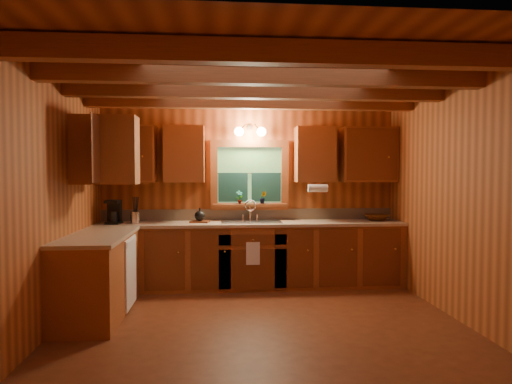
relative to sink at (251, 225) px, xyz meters
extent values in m
plane|color=#5C2C16|center=(0.00, -1.60, -0.86)|extent=(4.20, 4.20, 0.00)
plane|color=brown|center=(0.00, -1.60, 1.74)|extent=(4.20, 4.20, 0.00)
plane|color=brown|center=(0.00, 0.30, 0.44)|extent=(4.20, 0.00, 4.20)
plane|color=brown|center=(0.00, -3.50, 0.44)|extent=(4.20, 0.00, 4.20)
plane|color=brown|center=(-2.10, -1.60, 0.44)|extent=(0.00, 3.80, 3.80)
plane|color=brown|center=(2.10, -1.60, 0.44)|extent=(0.00, 3.80, 3.80)
cube|color=brown|center=(0.00, -2.80, 1.63)|extent=(4.20, 0.14, 0.18)
cube|color=brown|center=(0.00, -2.00, 1.63)|extent=(4.20, 0.14, 0.18)
cube|color=brown|center=(0.00, -1.20, 1.63)|extent=(4.20, 0.14, 0.18)
cube|color=brown|center=(0.00, -0.40, 1.63)|extent=(4.20, 0.14, 0.18)
cube|color=brown|center=(0.00, -0.01, -0.43)|extent=(4.20, 0.62, 0.86)
cube|color=brown|center=(-1.79, -1.12, -0.43)|extent=(0.62, 1.60, 0.86)
cube|color=tan|center=(0.00, -0.01, 0.02)|extent=(4.20, 0.66, 0.04)
cube|color=tan|center=(-1.78, -1.12, 0.02)|extent=(0.64, 1.60, 0.04)
cube|color=tan|center=(0.00, 0.28, 0.12)|extent=(4.20, 0.02, 0.16)
cube|color=white|center=(-1.47, -0.92, -0.43)|extent=(0.02, 0.60, 0.80)
cube|color=brown|center=(-1.70, 0.13, 0.98)|extent=(0.78, 0.34, 0.78)
cube|color=brown|center=(-0.92, 0.13, 0.98)|extent=(0.55, 0.34, 0.78)
cube|color=brown|center=(0.92, 0.13, 0.98)|extent=(0.55, 0.34, 0.78)
cube|color=brown|center=(1.70, 0.13, 0.98)|extent=(0.78, 0.34, 0.78)
cube|color=brown|center=(-1.93, -0.92, 0.98)|extent=(0.34, 1.10, 0.78)
cube|color=brown|center=(0.00, 0.26, 1.14)|extent=(1.12, 0.08, 0.10)
cube|color=brown|center=(0.00, 0.26, 0.24)|extent=(1.12, 0.08, 0.10)
cube|color=brown|center=(-0.51, 0.26, 0.69)|extent=(0.10, 0.08, 0.80)
cube|color=brown|center=(0.51, 0.26, 0.69)|extent=(0.10, 0.08, 0.80)
cube|color=#417933|center=(0.00, 0.29, 0.69)|extent=(0.92, 0.01, 0.80)
cube|color=#123431|center=(-0.24, 0.27, 0.52)|extent=(0.42, 0.02, 0.42)
cube|color=#123431|center=(0.24, 0.27, 0.52)|extent=(0.42, 0.02, 0.42)
cylinder|color=black|center=(0.00, 0.27, 0.71)|extent=(0.92, 0.01, 0.01)
cube|color=brown|center=(0.00, 0.22, 0.26)|extent=(1.06, 0.14, 0.04)
cylinder|color=black|center=(0.00, 0.26, 1.37)|extent=(0.08, 0.03, 0.08)
cylinder|color=black|center=(-0.10, 0.20, 1.37)|extent=(0.09, 0.17, 0.08)
cylinder|color=black|center=(0.10, 0.20, 1.37)|extent=(0.09, 0.17, 0.08)
sphere|color=#FFE0A5|center=(-0.16, 0.14, 1.30)|extent=(0.13, 0.13, 0.13)
sphere|color=#FFE0A5|center=(0.16, 0.14, 1.30)|extent=(0.13, 0.13, 0.13)
cylinder|color=white|center=(0.92, -0.07, 0.51)|extent=(0.27, 0.11, 0.11)
cube|color=white|center=(0.00, -0.34, -0.34)|extent=(0.18, 0.01, 0.30)
cube|color=silver|center=(0.00, 0.00, 0.05)|extent=(0.82, 0.48, 0.02)
cube|color=#262628|center=(-0.19, 0.00, -0.02)|extent=(0.34, 0.40, 0.14)
cube|color=#262628|center=(0.19, 0.00, -0.02)|extent=(0.34, 0.40, 0.14)
cylinder|color=silver|center=(0.00, 0.18, 0.15)|extent=(0.04, 0.04, 0.22)
torus|color=silver|center=(0.00, 0.12, 0.26)|extent=(0.16, 0.02, 0.16)
cube|color=black|center=(-1.85, -0.07, 0.06)|extent=(0.18, 0.22, 0.03)
cube|color=black|center=(-1.85, 0.00, 0.21)|extent=(0.18, 0.08, 0.30)
cube|color=black|center=(-1.85, -0.09, 0.34)|extent=(0.18, 0.20, 0.04)
cylinder|color=black|center=(-1.85, -0.10, 0.14)|extent=(0.11, 0.11, 0.13)
cylinder|color=silver|center=(-1.57, -0.03, 0.12)|extent=(0.13, 0.13, 0.16)
cylinder|color=black|center=(-1.59, -0.04, 0.29)|extent=(0.03, 0.04, 0.23)
cylinder|color=black|center=(-1.57, -0.03, 0.29)|extent=(0.01, 0.01, 0.23)
cylinder|color=black|center=(-1.55, -0.02, 0.29)|extent=(0.03, 0.04, 0.23)
cylinder|color=black|center=(-1.54, -0.01, 0.29)|extent=(0.04, 0.06, 0.23)
cube|color=#622D15|center=(-0.71, 0.00, 0.06)|extent=(0.28, 0.22, 0.02)
sphere|color=black|center=(-0.71, 0.00, 0.14)|extent=(0.14, 0.14, 0.14)
cylinder|color=black|center=(-0.71, 0.00, 0.23)|extent=(0.02, 0.02, 0.04)
imported|color=#48230C|center=(1.80, 0.04, 0.09)|extent=(0.41, 0.41, 0.09)
imported|color=#622D15|center=(-0.15, 0.20, 0.38)|extent=(0.12, 0.10, 0.19)
imported|color=#622D15|center=(0.19, 0.20, 0.37)|extent=(0.11, 0.09, 0.18)
camera|label=1|loc=(-0.47, -6.26, 0.72)|focal=31.94mm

